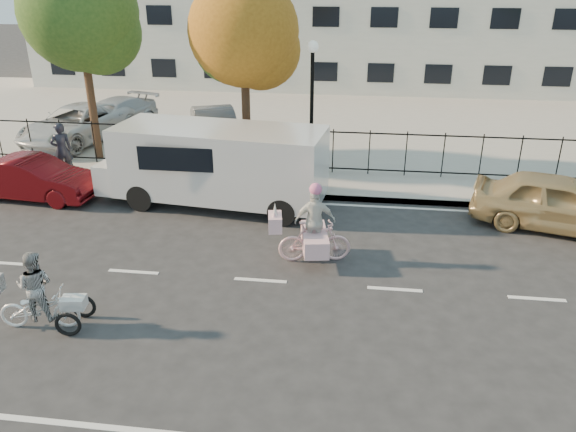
% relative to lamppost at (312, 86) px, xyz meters
% --- Properties ---
extents(ground, '(120.00, 120.00, 0.00)m').
position_rel_lamppost_xyz_m(ground, '(-0.50, -6.80, -3.11)').
color(ground, '#333334').
extents(road_markings, '(60.00, 9.52, 0.01)m').
position_rel_lamppost_xyz_m(road_markings, '(-0.50, -6.80, -3.11)').
color(road_markings, silver).
rests_on(road_markings, ground).
extents(curb, '(60.00, 0.10, 0.15)m').
position_rel_lamppost_xyz_m(curb, '(-0.50, -1.75, -3.04)').
color(curb, '#A8A399').
rests_on(curb, ground).
extents(sidewalk, '(60.00, 2.20, 0.15)m').
position_rel_lamppost_xyz_m(sidewalk, '(-0.50, -0.70, -3.04)').
color(sidewalk, '#A8A399').
rests_on(sidewalk, ground).
extents(parking_lot, '(60.00, 15.60, 0.15)m').
position_rel_lamppost_xyz_m(parking_lot, '(-0.50, 8.20, -3.04)').
color(parking_lot, '#A8A399').
rests_on(parking_lot, ground).
extents(iron_fence, '(58.00, 0.06, 1.50)m').
position_rel_lamppost_xyz_m(iron_fence, '(-0.50, 0.40, -2.21)').
color(iron_fence, black).
rests_on(iron_fence, sidewalk).
extents(building, '(34.00, 10.00, 6.00)m').
position_rel_lamppost_xyz_m(building, '(-0.50, 18.20, -0.11)').
color(building, silver).
rests_on(building, ground).
extents(lamppost, '(0.36, 0.36, 4.33)m').
position_rel_lamppost_xyz_m(lamppost, '(0.00, 0.00, 0.00)').
color(lamppost, black).
rests_on(lamppost, sidewalk).
extents(street_sign, '(0.85, 0.06, 1.80)m').
position_rel_lamppost_xyz_m(street_sign, '(-2.35, 0.00, -1.70)').
color(street_sign, black).
rests_on(street_sign, sidewalk).
extents(zebra_trike, '(1.91, 0.86, 1.63)m').
position_rel_lamppost_xyz_m(zebra_trike, '(-4.44, -9.11, -2.48)').
color(zebra_trike, white).
rests_on(zebra_trike, ground).
extents(unicorn_bike, '(2.02, 1.43, 2.00)m').
position_rel_lamppost_xyz_m(unicorn_bike, '(0.59, -5.71, -2.37)').
color(unicorn_bike, '#FBBFC3').
rests_on(unicorn_bike, ground).
extents(white_van, '(6.83, 2.94, 2.34)m').
position_rel_lamppost_xyz_m(white_van, '(-2.55, -2.51, -1.82)').
color(white_van, silver).
rests_on(white_van, ground).
extents(red_sedan, '(4.03, 1.73, 1.29)m').
position_rel_lamppost_xyz_m(red_sedan, '(-8.18, -2.76, -2.47)').
color(red_sedan, '#53090D').
rests_on(red_sedan, ground).
extents(gold_sedan, '(4.76, 2.95, 1.51)m').
position_rel_lamppost_xyz_m(gold_sedan, '(6.92, -3.00, -2.36)').
color(gold_sedan, tan).
rests_on(gold_sedan, ground).
extents(pedestrian, '(0.78, 0.76, 1.82)m').
position_rel_lamppost_xyz_m(pedestrian, '(-8.06, -1.16, -2.05)').
color(pedestrian, black).
rests_on(pedestrian, sidewalk).
extents(lot_car_a, '(3.11, 4.89, 1.32)m').
position_rel_lamppost_xyz_m(lot_car_a, '(-8.80, 4.49, -2.30)').
color(lot_car_a, '#B1B4B9').
rests_on(lot_car_a, parking_lot).
extents(lot_car_b, '(3.48, 5.56, 1.43)m').
position_rel_lamppost_xyz_m(lot_car_b, '(-9.51, 2.74, -2.25)').
color(lot_car_b, silver).
rests_on(lot_car_b, parking_lot).
extents(lot_car_c, '(3.03, 4.64, 1.45)m').
position_rel_lamppost_xyz_m(lot_car_c, '(-3.96, 2.85, -2.24)').
color(lot_car_c, '#4C4F54').
rests_on(lot_car_c, parking_lot).
extents(tree_west, '(3.89, 3.89, 7.12)m').
position_rel_lamppost_xyz_m(tree_west, '(-7.70, 0.97, 1.87)').
color(tree_west, '#442D1D').
rests_on(tree_west, ground).
extents(tree_mid, '(3.55, 3.51, 6.44)m').
position_rel_lamppost_xyz_m(tree_mid, '(-2.10, 0.56, 1.39)').
color(tree_mid, '#442D1D').
rests_on(tree_mid, ground).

